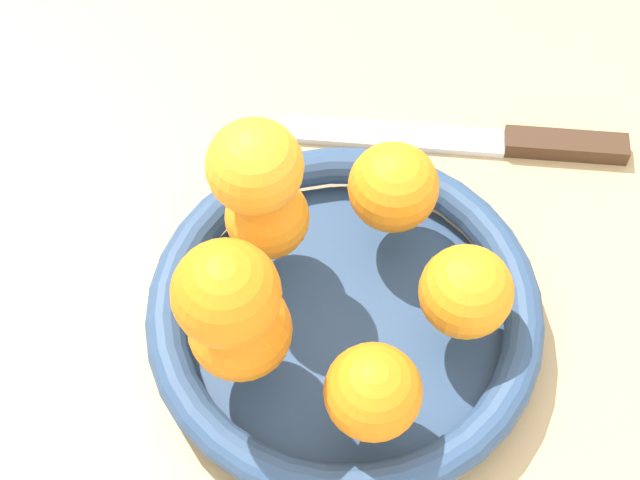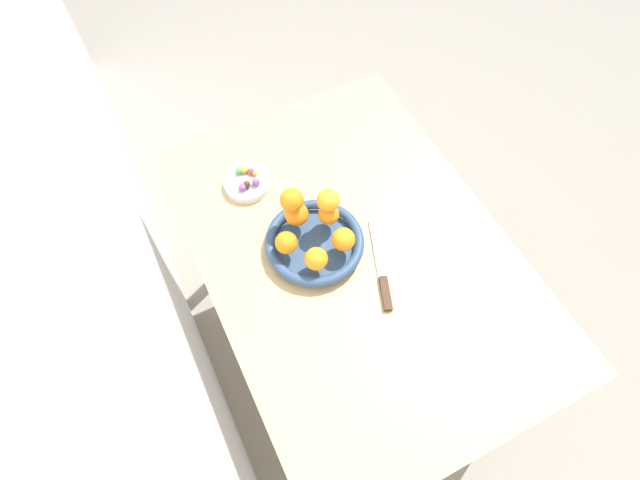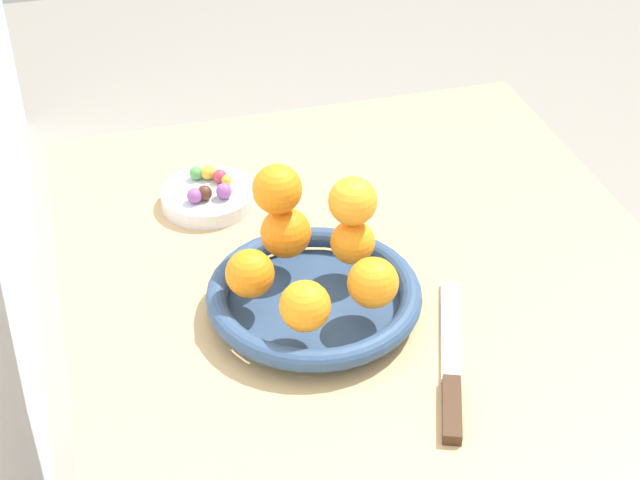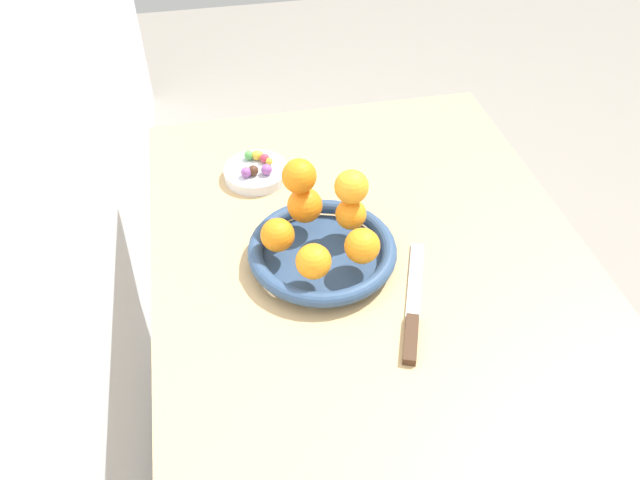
% 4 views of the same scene
% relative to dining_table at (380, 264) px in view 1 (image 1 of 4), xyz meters
% --- Properties ---
extents(dining_table, '(1.10, 0.76, 0.74)m').
position_rel_dining_table_xyz_m(dining_table, '(0.00, 0.00, 0.00)').
color(dining_table, tan).
rests_on(dining_table, ground_plane).
extents(fruit_bowl, '(0.26, 0.26, 0.04)m').
position_rel_dining_table_xyz_m(fruit_bowl, '(0.06, 0.09, 0.11)').
color(fruit_bowl, navy).
rests_on(fruit_bowl, dining_table).
extents(orange_0, '(0.06, 0.06, 0.06)m').
position_rel_dining_table_xyz_m(orange_0, '(0.01, 0.03, 0.16)').
color(orange_0, orange).
rests_on(orange_0, fruit_bowl).
extents(orange_1, '(0.05, 0.05, 0.05)m').
position_rel_dining_table_xyz_m(orange_1, '(0.09, 0.03, 0.16)').
color(orange_1, orange).
rests_on(orange_1, fruit_bowl).
extents(orange_2, '(0.06, 0.06, 0.06)m').
position_rel_dining_table_xyz_m(orange_2, '(0.13, 0.10, 0.16)').
color(orange_2, orange).
rests_on(orange_2, fruit_bowl).
extents(orange_3, '(0.06, 0.06, 0.06)m').
position_rel_dining_table_xyz_m(orange_3, '(0.06, 0.16, 0.16)').
color(orange_3, orange).
rests_on(orange_3, fruit_bowl).
extents(orange_4, '(0.06, 0.06, 0.06)m').
position_rel_dining_table_xyz_m(orange_4, '(-0.01, 0.12, 0.16)').
color(orange_4, orange).
rests_on(orange_4, fruit_bowl).
extents(orange_5, '(0.06, 0.06, 0.06)m').
position_rel_dining_table_xyz_m(orange_5, '(0.10, 0.03, 0.21)').
color(orange_5, orange).
rests_on(orange_5, orange_1).
extents(orange_6, '(0.06, 0.06, 0.06)m').
position_rel_dining_table_xyz_m(orange_6, '(0.13, 0.11, 0.22)').
color(orange_6, orange).
rests_on(orange_6, orange_2).
extents(knife, '(0.25, 0.11, 0.01)m').
position_rel_dining_table_xyz_m(knife, '(-0.08, -0.03, 0.09)').
color(knife, '#3F2819').
rests_on(knife, dining_table).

